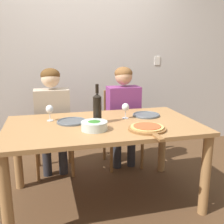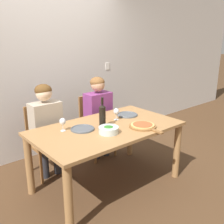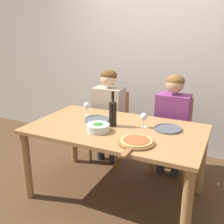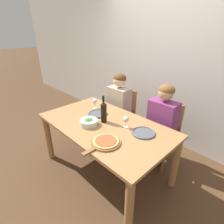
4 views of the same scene
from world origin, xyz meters
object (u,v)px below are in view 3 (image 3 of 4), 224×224
Objects in this scene: chair_right at (173,132)px; dinner_plate_left at (97,120)px; wine_glass_right at (144,117)px; dinner_plate_right at (168,129)px; wine_bottle at (113,112)px; wine_glass_left at (87,106)px; person_man at (172,116)px; pizza_on_board at (136,142)px; chair_left at (112,122)px; person_woman at (108,108)px; broccoli_bowl at (98,128)px.

dinner_plate_left is (-0.67, -0.69, 0.28)m from chair_right.
dinner_plate_right is at bearing 11.29° from wine_glass_right.
wine_glass_left is (-0.41, 0.19, -0.04)m from wine_bottle.
pizza_on_board is at bearing -95.24° from person_man.
chair_right is at bearing 0.00° from chair_left.
person_woman is at bearing 139.80° from wine_glass_right.
pizza_on_board is (-0.09, -0.97, 0.05)m from person_man.
pizza_on_board is at bearing -94.70° from chair_right.
dinner_plate_right is (0.08, -0.63, 0.28)m from chair_right.
wine_glass_left is at bearing 177.02° from dinner_plate_right.
wine_glass_right is at bearing -105.44° from person_man.
dinner_plate_left is at bearing 146.46° from pizza_on_board.
person_man is 2.66× the size of pizza_on_board.
chair_right is at bearing 96.88° from dinner_plate_right.
person_man reaches higher than wine_glass_right.
dinner_plate_right is 0.47m from pizza_on_board.
person_man reaches higher than wine_glass_left.
person_man reaches higher than wine_bottle.
chair_left is 4.14× the size of broccoli_bowl.
wine_glass_left is at bearing -145.90° from chair_right.
broccoli_bowl is 0.68m from dinner_plate_right.
wine_bottle is 0.49m from pizza_on_board.
wine_bottle is at bearing -120.20° from chair_right.
wine_glass_right is at bearing -168.71° from dinner_plate_right.
dinner_plate_left is at bearing -77.14° from chair_left.
broccoli_bowl is at bearing -60.01° from dinner_plate_left.
pizza_on_board is at bearing -39.97° from wine_bottle.
dinner_plate_left is at bearing -175.75° from dinner_plate_right.
pizza_on_board is 0.92m from wine_glass_left.
person_man is 1.00m from wine_glass_left.
wine_glass_left reaches higher than dinner_plate_right.
wine_glass_left is (-0.78, 0.49, 0.09)m from pizza_on_board.
dinner_plate_left is (-0.67, -0.58, 0.04)m from person_man.
person_woman is at bearing 150.06° from dinner_plate_right.
wine_bottle reaches higher than wine_glass_right.
broccoli_bowl is at bearing 165.13° from pizza_on_board.
wine_glass_right is at bearing -40.20° from person_woman.
wine_glass_right is (0.52, 0.01, 0.10)m from dinner_plate_left.
wine_glass_left and wine_glass_right have the same top height.
chair_left is 2.57× the size of wine_bottle.
chair_right is 3.34× the size of dinner_plate_left.
dinner_plate_right is 0.60× the size of pizza_on_board.
chair_left is 0.70m from wine_glass_left.
broccoli_bowl is 0.52m from wine_glass_left.
wine_bottle reaches higher than dinner_plate_left.
person_woman reaches higher than broccoli_bowl.
person_man is at bearing 55.78° from wine_bottle.
person_woman is at bearing 127.54° from pizza_on_board.
person_man reaches higher than dinner_plate_left.
person_woman reaches higher than chair_left.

